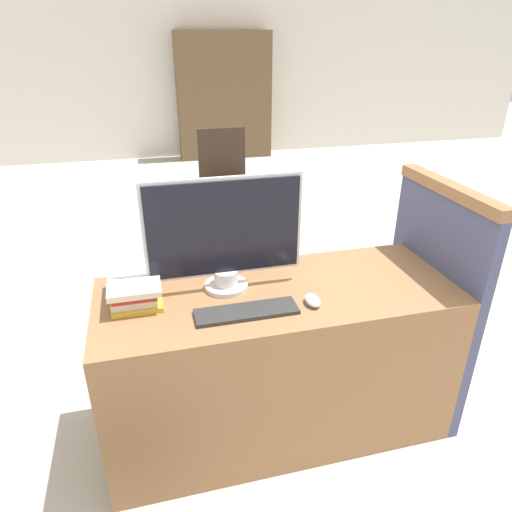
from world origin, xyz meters
name	(u,v)px	position (x,y,z in m)	size (l,w,h in m)	color
ground_plane	(295,472)	(0.00, 0.00, 0.00)	(20.00, 20.00, 0.00)	#BCB7A8
wall_back	(166,58)	(0.00, 5.90, 1.40)	(12.00, 0.06, 2.80)	silver
desk	(276,361)	(0.00, 0.30, 0.37)	(1.50, 0.60, 0.73)	#8C603D
carrel_divider	(430,296)	(0.77, 0.34, 0.57)	(0.07, 0.68, 1.12)	#474C70
monitor	(224,234)	(-0.21, 0.38, 0.98)	(0.64, 0.18, 0.48)	silver
keyboard	(247,312)	(-0.17, 0.16, 0.74)	(0.40, 0.11, 0.02)	#2D2D2D
mouse	(313,300)	(0.10, 0.16, 0.75)	(0.06, 0.10, 0.04)	white
book_stack	(135,289)	(-0.57, 0.37, 0.79)	(0.20, 0.27, 0.10)	gold
far_chair	(225,177)	(0.24, 2.78, 0.51)	(0.44, 0.44, 0.94)	#38281E
bookshelf_far	(224,97)	(0.79, 5.66, 0.88)	(1.36, 0.32, 1.76)	brown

